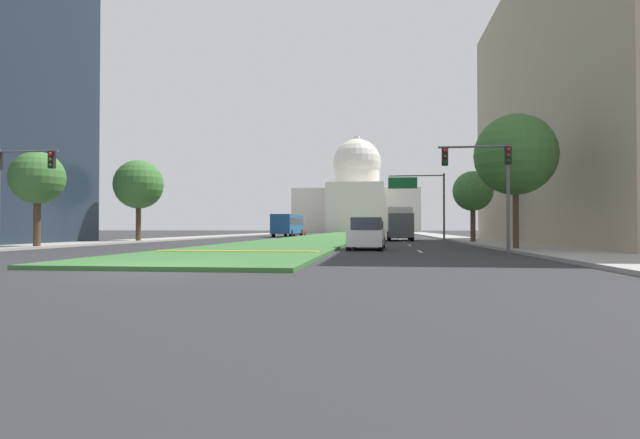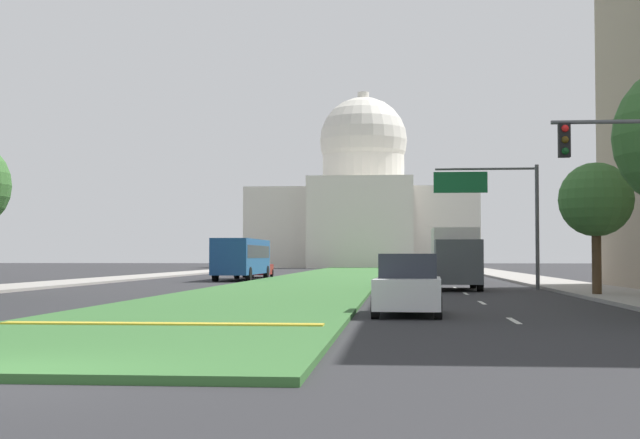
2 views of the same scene
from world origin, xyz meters
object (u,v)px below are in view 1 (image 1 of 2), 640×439
traffic_light_near_left (14,177)px  box_truck_delivery (400,223)px  capitol_building (357,199)px  street_tree_left_mid (139,185)px  overhead_guide_sign (423,193)px  sedan_lead_stopped (367,235)px  sedan_midblock (374,232)px  sedan_far_horizon (297,230)px  street_tree_right_near (515,155)px  sedan_very_far (376,230)px  street_tree_right_mid (473,191)px  street_tree_left_near (37,178)px  sedan_distant (399,231)px  city_bus (288,224)px  traffic_light_near_right (489,173)px

traffic_light_near_left → box_truck_delivery: traffic_light_near_left is taller
capitol_building → street_tree_left_mid: 103.79m
overhead_guide_sign → sedan_lead_stopped: overhead_guide_sign is taller
sedan_midblock → sedan_far_horizon: size_ratio=0.95×
capitol_building → box_truck_delivery: size_ratio=5.38×
street_tree_right_near → sedan_far_horizon: street_tree_right_near is taller
street_tree_left_mid → traffic_light_near_left: bearing=-83.2°
overhead_guide_sign → street_tree_right_near: bearing=-82.3°
capitol_building → sedan_lead_stopped: 114.80m
sedan_very_far → street_tree_right_mid: bearing=-81.2°
street_tree_left_near → sedan_very_far: 67.82m
overhead_guide_sign → sedan_distant: 13.96m
street_tree_left_near → city_bus: size_ratio=0.52×
sedan_distant → street_tree_left_mid: bearing=-134.9°
sedan_midblock → box_truck_delivery: size_ratio=0.68×
street_tree_left_near → sedan_lead_stopped: street_tree_left_near is taller
street_tree_left_mid → sedan_very_far: size_ratio=1.63×
capitol_building → sedan_distant: size_ratio=7.84×
city_bus → street_tree_right_mid: bearing=-52.9°
sedan_distant → sedan_far_horizon: sedan_far_horizon is taller
street_tree_right_mid → sedan_lead_stopped: 14.83m
overhead_guide_sign → street_tree_left_mid: street_tree_left_mid is taller
traffic_light_near_right → sedan_distant: 38.62m
traffic_light_near_left → sedan_far_horizon: (5.70, 52.13, -2.98)m
overhead_guide_sign → sedan_far_horizon: (-16.64, 25.82, -3.83)m
capitol_building → sedan_far_horizon: (-5.96, -67.66, -8.50)m
traffic_light_near_right → sedan_very_far: traffic_light_near_right is taller
sedan_midblock → city_bus: bearing=121.4°
overhead_guide_sign → sedan_distant: size_ratio=1.48×
capitol_building → overhead_guide_sign: size_ratio=5.30×
traffic_light_near_left → sedan_far_horizon: traffic_light_near_left is taller
capitol_building → street_tree_left_mid: capitol_building is taller
capitol_building → street_tree_left_mid: bearing=-97.6°
sedan_lead_stopped → box_truck_delivery: bearing=82.7°
sedan_very_far → capitol_building: bearing=96.6°
capitol_building → street_tree_right_mid: capitol_building is taller
sedan_far_horizon → sedan_very_far: size_ratio=1.07×
street_tree_right_near → city_bus: 43.77m
street_tree_right_near → sedan_distant: (-4.83, 35.19, -4.30)m
traffic_light_near_left → sedan_midblock: 30.04m
sedan_distant → sedan_very_far: (-3.01, 29.58, 0.01)m
street_tree_left_near → box_truck_delivery: size_ratio=0.90×
capitol_building → box_truck_delivery: 94.35m
capitol_building → box_truck_delivery: (8.46, -93.66, -7.64)m
street_tree_right_near → sedan_midblock: street_tree_right_near is taller
capitol_building → street_tree_left_near: 116.44m
street_tree_right_near → sedan_very_far: size_ratio=1.69×
traffic_light_near_right → sedan_midblock: 23.80m
traffic_light_near_right → sedan_midblock: size_ratio=1.19×
sedan_distant → city_bus: city_bus is taller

